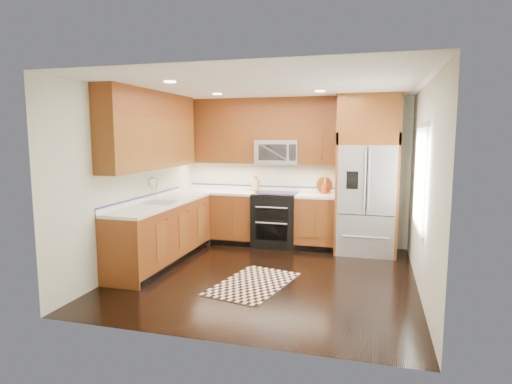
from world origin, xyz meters
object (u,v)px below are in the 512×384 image
(knife_block, at_px, (256,185))
(utensil_crock, at_px, (324,188))
(rug, at_px, (253,284))
(refrigerator, at_px, (367,175))
(range, at_px, (276,219))

(knife_block, distance_m, utensil_crock, 1.27)
(knife_block, xyz_separation_m, utensil_crock, (1.27, -0.08, -0.00))
(knife_block, relative_size, utensil_crock, 0.86)
(rug, relative_size, knife_block, 5.14)
(refrigerator, xyz_separation_m, rug, (-1.39, -2.00, -1.30))
(refrigerator, bearing_deg, knife_block, 171.73)
(range, xyz_separation_m, refrigerator, (1.55, -0.04, 0.83))
(refrigerator, relative_size, rug, 1.93)
(range, relative_size, rug, 0.70)
(knife_block, bearing_deg, rug, -75.17)
(knife_block, bearing_deg, range, -29.73)
(utensil_crock, bearing_deg, rug, -106.81)
(refrigerator, height_order, utensil_crock, refrigerator)
(range, height_order, knife_block, knife_block)
(refrigerator, bearing_deg, utensil_crock, 163.90)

